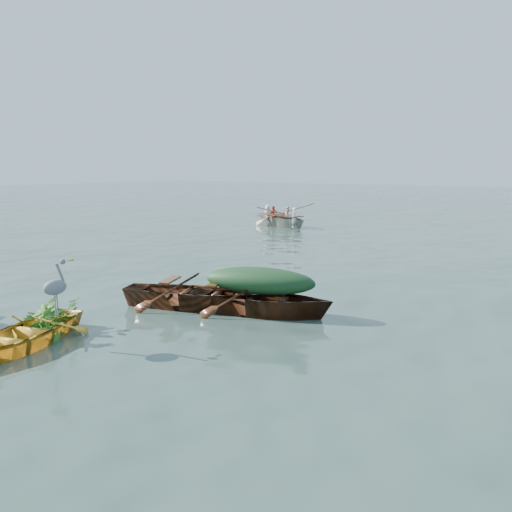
{
  "coord_description": "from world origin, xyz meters",
  "views": [
    {
      "loc": [
        6.95,
        -7.62,
        2.82
      ],
      "look_at": [
        -0.62,
        2.88,
        0.5
      ],
      "focal_mm": 35.0,
      "sensor_mm": 36.0,
      "label": 1
    }
  ],
  "objects": [
    {
      "name": "green_tarp_boat",
      "position": [
        1.55,
        -0.01,
        0.0
      ],
      "size": [
        4.18,
        2.42,
        0.91
      ],
      "primitive_type": "imported",
      "rotation": [
        0.0,
        0.0,
        1.89
      ],
      "color": "#442010",
      "rests_on": "ground"
    },
    {
      "name": "open_wooden_boat",
      "position": [
        0.22,
        -0.45,
        0.0
      ],
      "size": [
        4.22,
        2.68,
        0.92
      ],
      "primitive_type": "imported",
      "rotation": [
        0.0,
        0.0,
        1.96
      ],
      "color": "#5B3216",
      "rests_on": "ground"
    },
    {
      "name": "green_tarp_cover",
      "position": [
        1.55,
        -0.01,
        0.71
      ],
      "size": [
        2.3,
        1.33,
        0.52
      ],
      "primitive_type": "ellipsoid",
      "rotation": [
        0.0,
        0.0,
        1.89
      ],
      "color": "#1A401E",
      "rests_on": "green_tarp_boat"
    },
    {
      "name": "dinghy_weeds",
      "position": [
        -0.65,
        -3.06,
        0.68
      ],
      "size": [
        0.98,
        1.09,
        0.6
      ],
      "primitive_type": "imported",
      "rotation": [
        0.0,
        0.0,
        0.37
      ],
      "color": "#2A641A",
      "rests_on": "yellow_dinghy"
    },
    {
      "name": "thwart_benches",
      "position": [
        0.22,
        -0.45,
        0.48
      ],
      "size": [
        2.16,
        1.46,
        0.04
      ],
      "primitive_type": null,
      "rotation": [
        0.0,
        0.0,
        1.96
      ],
      "color": "#553013",
      "rests_on": "open_wooden_boat"
    },
    {
      "name": "oars",
      "position": [
        -5.99,
        12.36,
        0.56
      ],
      "size": [
        1.22,
        2.67,
        0.06
      ],
      "primitive_type": null,
      "rotation": [
        0.0,
        0.0,
        1.32
      ],
      "color": "#A2613D",
      "rests_on": "rowed_boat"
    },
    {
      "name": "rowed_boat",
      "position": [
        -5.99,
        12.36,
        0.0
      ],
      "size": [
        4.61,
        2.37,
        1.06
      ],
      "primitive_type": "imported",
      "rotation": [
        0.0,
        0.0,
        1.32
      ],
      "color": "beige",
      "rests_on": "ground"
    },
    {
      "name": "ground",
      "position": [
        0.0,
        0.0,
        0.0
      ],
      "size": [
        140.0,
        140.0,
        0.0
      ],
      "primitive_type": "plane",
      "color": "#384F47",
      "rests_on": "ground"
    },
    {
      "name": "heron",
      "position": [
        0.02,
        -3.34,
        0.84
      ],
      "size": [
        0.4,
        0.47,
        0.92
      ],
      "primitive_type": null,
      "rotation": [
        0.0,
        0.0,
        0.37
      ],
      "color": "gray",
      "rests_on": "yellow_dinghy"
    },
    {
      "name": "yellow_dinghy",
      "position": [
        -0.48,
        -3.58,
        0.0
      ],
      "size": [
        2.19,
        3.13,
        0.76
      ],
      "primitive_type": "imported",
      "rotation": [
        0.0,
        0.0,
        0.37
      ],
      "color": "gold",
      "rests_on": "ground"
    },
    {
      "name": "rowers",
      "position": [
        -5.99,
        12.36,
        0.91
      ],
      "size": [
        3.29,
        1.92,
        0.76
      ],
      "primitive_type": "imported",
      "rotation": [
        0.0,
        0.0,
        1.32
      ],
      "color": "white",
      "rests_on": "rowed_boat"
    }
  ]
}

